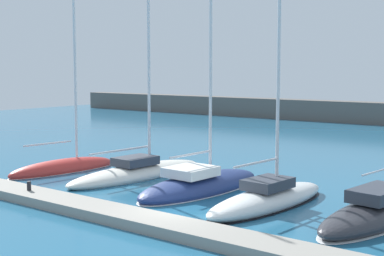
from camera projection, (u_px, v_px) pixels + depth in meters
name	position (u px, v px, depth m)	size (l,w,h in m)	color
ground_plane	(179.00, 219.00, 23.18)	(120.00, 120.00, 0.00)	#236084
dock_pier	(151.00, 222.00, 21.83)	(31.04, 1.77, 0.43)	gray
sailboat_red_nearest	(64.00, 166.00, 33.86)	(2.46, 7.48, 15.23)	#B72D28
sailboat_ivory_second	(138.00, 169.00, 32.16)	(3.05, 10.11, 20.79)	silver
sailboat_navy_third	(201.00, 183.00, 28.51)	(3.25, 8.92, 19.37)	navy
sailboat_white_fourth	(268.00, 198.00, 25.20)	(2.78, 8.54, 13.69)	white
dock_bollard	(29.00, 186.00, 26.56)	(0.20, 0.20, 0.44)	black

